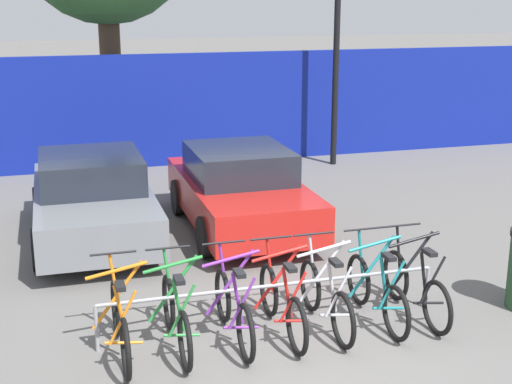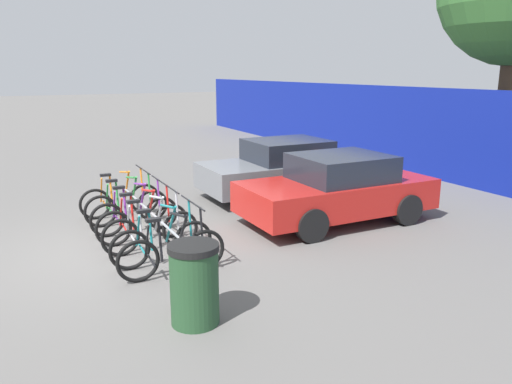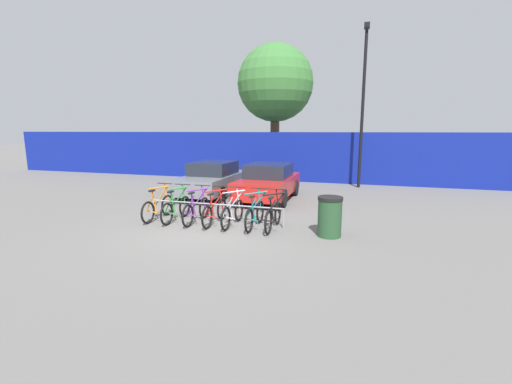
% 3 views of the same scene
% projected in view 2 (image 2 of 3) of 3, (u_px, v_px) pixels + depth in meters
% --- Properties ---
extents(ground_plane, '(120.00, 120.00, 0.00)m').
position_uv_depth(ground_plane, '(117.00, 249.00, 8.79)').
color(ground_plane, '#605E5B').
extents(hoarding_wall, '(36.00, 0.16, 2.58)m').
position_uv_depth(hoarding_wall, '(492.00, 142.00, 12.68)').
color(hoarding_wall, navy).
rests_on(hoarding_wall, ground).
extents(bike_rack, '(4.16, 0.04, 0.57)m').
position_uv_depth(bike_rack, '(150.00, 214.00, 9.16)').
color(bike_rack, gray).
rests_on(bike_rack, ground).
extents(bicycle_orange, '(0.68, 1.71, 1.05)m').
position_uv_depth(bicycle_orange, '(120.00, 199.00, 10.68)').
color(bicycle_orange, black).
rests_on(bicycle_orange, ground).
extents(bicycle_green, '(0.68, 1.71, 1.05)m').
position_uv_depth(bicycle_green, '(127.00, 206.00, 10.14)').
color(bicycle_green, black).
rests_on(bicycle_green, ground).
extents(bicycle_purple, '(0.68, 1.71, 1.05)m').
position_uv_depth(bicycle_purple, '(135.00, 214.00, 9.57)').
color(bicycle_purple, black).
rests_on(bicycle_purple, ground).
extents(bicycle_red, '(0.68, 1.71, 1.05)m').
position_uv_depth(bicycle_red, '(143.00, 222.00, 9.06)').
color(bicycle_red, black).
rests_on(bicycle_red, ground).
extents(bicycle_silver, '(0.68, 1.71, 1.05)m').
position_uv_depth(bicycle_silver, '(151.00, 231.00, 8.58)').
color(bicycle_silver, black).
rests_on(bicycle_silver, ground).
extents(bicycle_teal, '(0.68, 1.71, 1.05)m').
position_uv_depth(bicycle_teal, '(162.00, 242.00, 8.01)').
color(bicycle_teal, black).
rests_on(bicycle_teal, ground).
extents(bicycle_black, '(0.68, 1.71, 1.05)m').
position_uv_depth(bicycle_black, '(172.00, 252.00, 7.55)').
color(bicycle_black, black).
rests_on(bicycle_black, ground).
extents(car_grey, '(1.91, 4.08, 1.40)m').
position_uv_depth(car_grey, '(284.00, 168.00, 12.41)').
color(car_grey, slate).
rests_on(car_grey, ground).
extents(car_red, '(1.91, 3.97, 1.40)m').
position_uv_depth(car_red, '(337.00, 189.00, 10.24)').
color(car_red, red).
rests_on(car_red, ground).
extents(trash_bin, '(0.63, 0.63, 1.03)m').
position_uv_depth(trash_bin, '(194.00, 284.00, 6.11)').
color(trash_bin, '#234728').
rests_on(trash_bin, ground).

